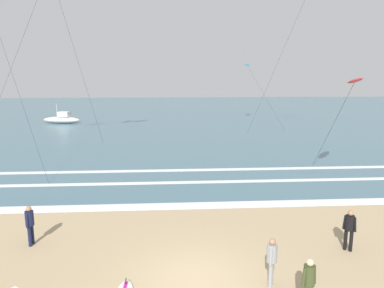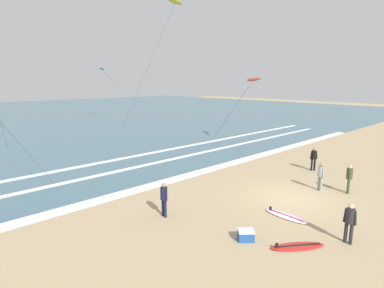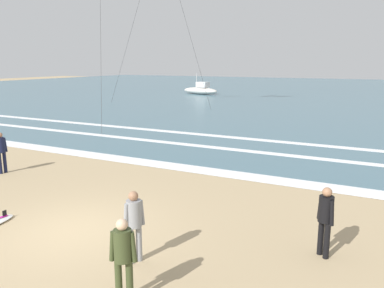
% 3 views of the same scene
% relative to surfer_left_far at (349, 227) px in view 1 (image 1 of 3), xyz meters
% --- Properties ---
extents(ground_plane, '(160.00, 160.00, 0.00)m').
position_rel_surfer_left_far_xyz_m(ground_plane, '(-5.92, -1.55, -0.96)').
color(ground_plane, tan).
extents(ocean_surface, '(140.00, 90.00, 0.01)m').
position_rel_surfer_left_far_xyz_m(ocean_surface, '(-5.92, 49.64, -0.95)').
color(ocean_surface, '#476B7A').
rests_on(ocean_surface, ground).
extents(wave_foam_shoreline, '(50.56, 0.98, 0.01)m').
position_rel_surfer_left_far_xyz_m(wave_foam_shoreline, '(-7.23, 5.04, -0.94)').
color(wave_foam_shoreline, white).
rests_on(wave_foam_shoreline, ocean_surface).
extents(wave_foam_mid_break, '(51.30, 0.55, 0.01)m').
position_rel_surfer_left_far_xyz_m(wave_foam_mid_break, '(-7.56, 9.10, -0.94)').
color(wave_foam_mid_break, white).
rests_on(wave_foam_mid_break, ocean_surface).
extents(wave_foam_outer_break, '(49.70, 0.62, 0.01)m').
position_rel_surfer_left_far_xyz_m(wave_foam_outer_break, '(-5.28, 12.00, -0.94)').
color(wave_foam_outer_break, white).
rests_on(wave_foam_outer_break, ocean_surface).
extents(surfer_left_far, '(0.44, 0.40, 1.60)m').
position_rel_surfer_left_far_xyz_m(surfer_left_far, '(0.00, 0.00, 0.00)').
color(surfer_left_far, black).
rests_on(surfer_left_far, ground).
extents(surfer_foreground_main, '(0.32, 0.51, 1.60)m').
position_rel_surfer_left_far_xyz_m(surfer_foreground_main, '(-12.12, 1.23, 0.00)').
color(surfer_foreground_main, '#141938').
rests_on(surfer_foreground_main, ground).
extents(surfer_background_far, '(0.32, 0.50, 1.60)m').
position_rel_surfer_left_far_xyz_m(surfer_background_far, '(-3.57, -2.10, 0.00)').
color(surfer_background_far, gray).
rests_on(surfer_background_far, ground).
extents(surfer_right_near, '(0.51, 0.32, 1.60)m').
position_rel_surfer_left_far_xyz_m(surfer_right_near, '(-2.89, -3.39, 0.00)').
color(surfer_right_near, '#384223').
rests_on(surfer_right_near, ground).
extents(kite_red_high_right, '(2.45, 6.39, 6.44)m').
position_rel_surfer_left_far_xyz_m(kite_red_high_right, '(4.07, 8.17, 5.24)').
color(kite_red_high_right, red).
rests_on(kite_red_high_right, ground).
extents(kite_cyan_far_left, '(4.21, 8.94, 8.16)m').
position_rel_surfer_left_far_xyz_m(kite_cyan_far_left, '(3.93, 36.81, 6.94)').
color(kite_cyan_far_left, '#23A8C6').
rests_on(kite_cyan_far_left, ground).
extents(offshore_boat, '(5.43, 2.64, 2.70)m').
position_rel_surfer_left_far_xyz_m(offshore_boat, '(-21.42, 38.05, -0.40)').
color(offshore_boat, beige).
rests_on(offshore_boat, ground).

